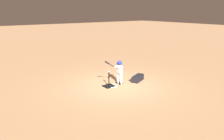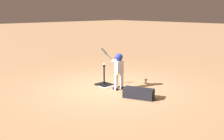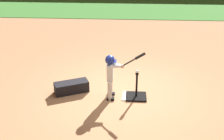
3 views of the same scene
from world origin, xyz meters
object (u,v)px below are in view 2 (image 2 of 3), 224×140
(batting_tee, at_px, (104,83))
(equipment_bag, at_px, (139,93))
(batter_child, at_px, (118,67))
(baseball, at_px, (104,64))

(batting_tee, distance_m, equipment_bag, 1.63)
(batter_child, bearing_deg, equipment_bag, 168.27)
(batting_tee, bearing_deg, equipment_bag, 173.98)
(batting_tee, relative_size, batter_child, 0.55)
(baseball, xyz_separation_m, equipment_bag, (-1.62, 0.17, -0.56))
(batting_tee, height_order, baseball, baseball)
(baseball, bearing_deg, batting_tee, 180.00)
(batting_tee, height_order, equipment_bag, batting_tee)
(batter_child, distance_m, equipment_bag, 1.18)
(batting_tee, height_order, batter_child, batter_child)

